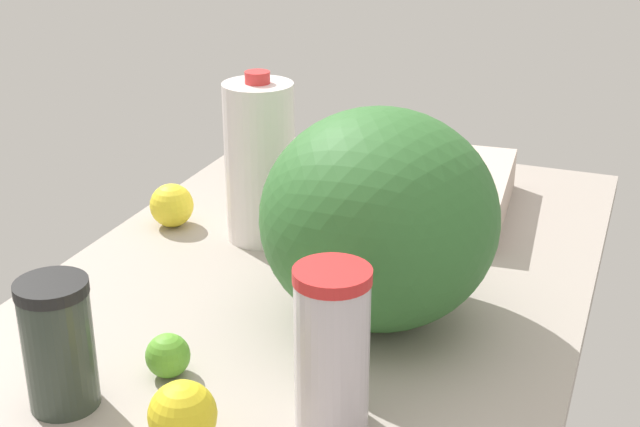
# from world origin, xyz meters

# --- Properties ---
(countertop) EXTENTS (1.20, 0.76, 0.03)m
(countertop) POSITION_xyz_m (0.00, 0.00, 0.01)
(countertop) COLOR #A3978D
(countertop) RESTS_ON ground
(egg_carton) EXTENTS (0.32, 0.13, 0.07)m
(egg_carton) POSITION_xyz_m (0.31, -0.16, 0.07)
(egg_carton) COLOR beige
(egg_carton) RESTS_ON countertop
(tumbler_cup) EXTENTS (0.08, 0.08, 0.19)m
(tumbler_cup) POSITION_xyz_m (-0.33, -0.14, 0.12)
(tumbler_cup) COLOR silver
(tumbler_cup) RESTS_ON countertop
(milk_jug) EXTENTS (0.11, 0.11, 0.27)m
(milk_jug) POSITION_xyz_m (0.10, 0.14, 0.16)
(milk_jug) COLOR white
(milk_jug) RESTS_ON countertop
(shaker_bottle) EXTENTS (0.08, 0.08, 0.15)m
(shaker_bottle) POSITION_xyz_m (-0.40, 0.15, 0.11)
(shaker_bottle) COLOR #343E34
(shaker_bottle) RESTS_ON countertop
(watermelon) EXTENTS (0.31, 0.31, 0.29)m
(watermelon) POSITION_xyz_m (-0.08, -0.11, 0.17)
(watermelon) COLOR #336C30
(watermelon) RESTS_ON countertop
(lime_loose) EXTENTS (0.05, 0.05, 0.05)m
(lime_loose) POSITION_xyz_m (-0.31, 0.07, 0.06)
(lime_loose) COLOR #5DA930
(lime_loose) RESTS_ON countertop
(lemon_by_jug) EXTENTS (0.06, 0.06, 0.06)m
(lemon_by_jug) POSITION_xyz_m (0.47, 0.17, 0.06)
(lemon_by_jug) COLOR yellow
(lemon_by_jug) RESTS_ON countertop
(lemon_near_front) EXTENTS (0.07, 0.07, 0.07)m
(lemon_near_front) POSITION_xyz_m (0.09, 0.30, 0.07)
(lemon_near_front) COLOR yellow
(lemon_near_front) RESTS_ON countertop
(lemon_far_back) EXTENTS (0.07, 0.07, 0.07)m
(lemon_far_back) POSITION_xyz_m (-0.42, -0.01, 0.07)
(lemon_far_back) COLOR yellow
(lemon_far_back) RESTS_ON countertop
(lemon_beside_bowl) EXTENTS (0.06, 0.06, 0.06)m
(lemon_beside_bowl) POSITION_xyz_m (0.49, 0.31, 0.06)
(lemon_beside_bowl) COLOR yellow
(lemon_beside_bowl) RESTS_ON countertop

